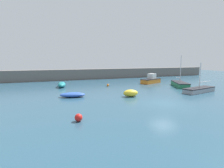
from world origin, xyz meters
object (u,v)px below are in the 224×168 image
Objects in this scene: mooring_buoy_orange at (108,85)px; sailboat_tall_mast at (180,84)px; motorboat_grey_hull at (151,80)px; mooring_buoy_red at (79,118)px; sailboat_short_mast at (199,90)px; rowboat_blue_near at (72,95)px; mooring_buoy_pink at (152,80)px; rowboat_white_midwater at (62,85)px; dinghy_near_pier at (131,93)px.

sailboat_tall_mast is at bearing -23.19° from mooring_buoy_orange.
motorboat_grey_hull is 11.68× the size of mooring_buoy_orange.
mooring_buoy_red is 17.76m from mooring_buoy_orange.
sailboat_short_mast is 17.42m from rowboat_blue_near.
mooring_buoy_pink is at bearing -109.56° from sailboat_short_mast.
sailboat_short_mast reaches higher than rowboat_white_midwater.
motorboat_grey_hull reaches higher than mooring_buoy_orange.
rowboat_blue_near is at bearing -150.21° from mooring_buoy_pink.
rowboat_blue_near is at bearing 169.25° from dinghy_near_pier.
sailboat_short_mast is at bearing -46.03° from mooring_buoy_orange.
sailboat_tall_mast reaches higher than dinghy_near_pier.
dinghy_near_pier is 9.26m from mooring_buoy_orange.
sailboat_tall_mast is 9.02m from mooring_buoy_pink.
rowboat_white_midwater is (-16.93, 1.35, -0.21)m from motorboat_grey_hull.
dinghy_near_pier is (-11.88, -4.36, 0.02)m from sailboat_tall_mast.
dinghy_near_pier reaches higher than mooring_buoy_orange.
mooring_buoy_red is 1.44× the size of mooring_buoy_pink.
sailboat_short_mast is 2.90× the size of dinghy_near_pier.
mooring_buoy_orange is at bearing 95.79° from dinghy_near_pier.
motorboat_grey_hull is at bearing -133.10° from sailboat_tall_mast.
rowboat_white_midwater is 8.68× the size of mooring_buoy_orange.
mooring_buoy_pink is at bearing -75.51° from rowboat_white_midwater.
motorboat_grey_hull is 0.84× the size of sailboat_short_mast.
mooring_buoy_red is 1.37× the size of mooring_buoy_orange.
sailboat_short_mast is at bearing 3.14° from rowboat_blue_near.
motorboat_grey_hull is 4.22m from mooring_buoy_pink.
sailboat_short_mast is at bearing -98.29° from mooring_buoy_pink.
dinghy_near_pier is at bearing -16.78° from sailboat_short_mast.
mooring_buoy_pink is at bearing 44.09° from rowboat_blue_near.
rowboat_white_midwater reaches higher than mooring_buoy_orange.
sailboat_short_mast is 13.83× the size of mooring_buoy_orange.
rowboat_blue_near is (-17.09, 3.37, -0.08)m from sailboat_short_mast.
mooring_buoy_pink is (2.57, 3.32, -0.43)m from motorboat_grey_hull.
mooring_buoy_orange is (8.22, 15.75, -0.08)m from mooring_buoy_red.
rowboat_blue_near is 8.93m from mooring_buoy_red.
rowboat_blue_near is 5.75× the size of mooring_buoy_red.
rowboat_blue_near is at bearing 83.47° from mooring_buoy_red.
mooring_buoy_orange is at bearing -17.69° from motorboat_grey_hull.
mooring_buoy_orange is at bearing -161.06° from mooring_buoy_pink.
sailboat_tall_mast is 12.42m from mooring_buoy_orange.
sailboat_short_mast is 1.76× the size of rowboat_blue_near.
motorboat_grey_hull is at bearing 43.16° from mooring_buoy_red.
sailboat_short_mast is at bearing -116.70° from rowboat_white_midwater.
rowboat_white_midwater reaches higher than rowboat_blue_near.
mooring_buoy_orange is (-9.88, 10.24, -0.16)m from sailboat_short_mast.
rowboat_white_midwater is 19.60m from mooring_buoy_pink.
motorboat_grey_hull is 18.29m from rowboat_blue_near.
mooring_buoy_orange reaches higher than mooring_buoy_pink.
mooring_buoy_pink is (0.55, 9.00, -0.22)m from sailboat_tall_mast.
mooring_buoy_red is at bearing -173.51° from rowboat_white_midwater.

